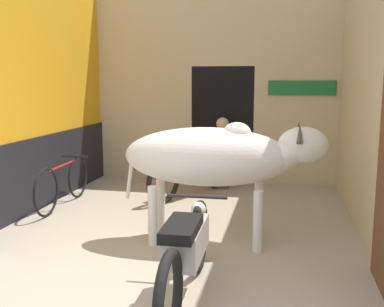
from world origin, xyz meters
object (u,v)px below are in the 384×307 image
Objects in this scene: motorcycle_near at (186,250)px; motorcycle_far at (192,168)px; shopkeeper_seated at (222,150)px; plastic_stool at (202,172)px; bicycle at (63,183)px; cow at (216,157)px.

motorcycle_far is (-0.69, 3.54, -0.01)m from motorcycle_near.
shopkeeper_seated is 3.01× the size of plastic_stool.
bicycle is at bearing -141.31° from shopkeeper_seated.
shopkeeper_seated reaches higher than bicycle.
cow is at bearing -70.98° from motorcycle_far.
bicycle is (-2.46, 2.54, -0.11)m from motorcycle_near.
bicycle is at bearing 134.10° from motorcycle_near.
shopkeeper_seated is 0.60m from plastic_stool.
bicycle is at bearing -150.51° from motorcycle_far.
motorcycle_near is 4.96× the size of plastic_stool.
cow is 2.86m from shopkeeper_seated.
motorcycle_near is 4.29m from shopkeeper_seated.
motorcycle_near is 1.16× the size of bicycle.
shopkeeper_seated is (0.40, 0.73, 0.19)m from motorcycle_far.
motorcycle_far reaches higher than plastic_stool.
bicycle is 1.42× the size of shopkeeper_seated.
bicycle is 2.80m from shopkeeper_seated.
motorcycle_far is 0.86m from shopkeeper_seated.
shopkeeper_seated is (-0.32, 2.82, -0.37)m from cow.
bicycle is 2.60m from plastic_stool.
plastic_stool is (-0.38, 0.14, -0.43)m from shopkeeper_seated.
bicycle is at bearing 156.60° from cow.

